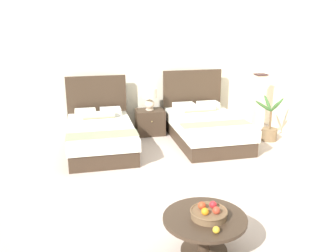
% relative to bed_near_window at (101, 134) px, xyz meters
% --- Properties ---
extents(ground_plane, '(9.37, 9.83, 0.02)m').
position_rel_bed_near_window_xyz_m(ground_plane, '(1.04, -1.90, -0.29)').
color(ground_plane, '#BEACA1').
extents(wall_back, '(9.37, 0.12, 2.79)m').
position_rel_bed_near_window_xyz_m(wall_back, '(1.04, 1.21, 1.11)').
color(wall_back, silver).
rests_on(wall_back, ground).
extents(bed_near_window, '(1.25, 2.12, 1.25)m').
position_rel_bed_near_window_xyz_m(bed_near_window, '(0.00, 0.00, 0.00)').
color(bed_near_window, '#392A1E').
rests_on(bed_near_window, ground).
extents(bed_near_corner, '(1.33, 2.10, 1.31)m').
position_rel_bed_near_window_xyz_m(bed_near_corner, '(2.07, -0.00, 0.02)').
color(bed_near_corner, '#392A1E').
rests_on(bed_near_corner, ground).
extents(nightstand, '(0.59, 0.50, 0.53)m').
position_rel_bed_near_window_xyz_m(nightstand, '(1.06, 0.69, -0.02)').
color(nightstand, '#392A1E').
rests_on(nightstand, ground).
extents(table_lamp, '(0.31, 0.31, 0.46)m').
position_rel_bed_near_window_xyz_m(table_lamp, '(1.06, 0.71, 0.53)').
color(table_lamp, beige).
rests_on(table_lamp, nightstand).
extents(coffee_table, '(0.88, 0.88, 0.41)m').
position_rel_bed_near_window_xyz_m(coffee_table, '(0.94, -3.48, 0.02)').
color(coffee_table, '#392A1E').
rests_on(coffee_table, ground).
extents(fruit_bowl, '(0.39, 0.39, 0.15)m').
position_rel_bed_near_window_xyz_m(fruit_bowl, '(0.98, -3.49, 0.18)').
color(fruit_bowl, brown).
rests_on(fruit_bowl, coffee_table).
extents(loose_apple, '(0.07, 0.07, 0.07)m').
position_rel_bed_near_window_xyz_m(loose_apple, '(0.95, -3.78, 0.16)').
color(loose_apple, gold).
rests_on(loose_apple, coffee_table).
extents(floor_lamp_corner, '(0.25, 0.25, 1.24)m').
position_rel_bed_near_window_xyz_m(floor_lamp_corner, '(3.44, 0.48, 0.34)').
color(floor_lamp_corner, '#301A1B').
rests_on(floor_lamp_corner, ground).
extents(potted_palm, '(0.63, 0.48, 0.91)m').
position_rel_bed_near_window_xyz_m(potted_palm, '(3.35, -0.25, -0.04)').
color(potted_palm, brown).
rests_on(potted_palm, ground).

